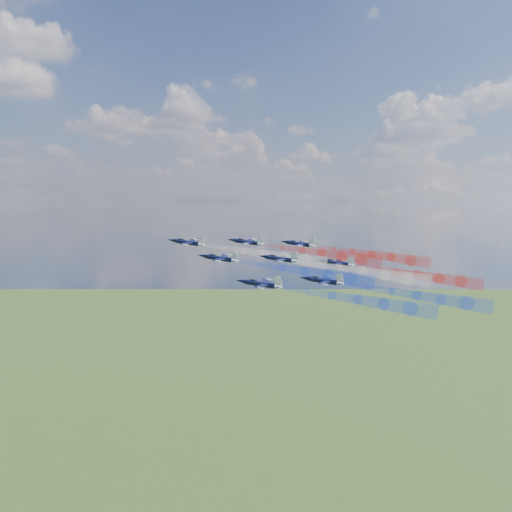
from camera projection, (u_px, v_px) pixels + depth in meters
jet_lead at (188, 242)px, 152.78m from camera, size 13.23×13.47×4.84m
trail_lead at (264, 254)px, 148.47m from camera, size 24.62×25.00×7.69m
jet_inner_left at (220, 258)px, 139.34m from camera, size 13.23×13.47×4.84m
trail_inner_left at (305, 271)px, 135.03m from camera, size 24.62×25.00×7.69m
jet_inner_right at (247, 242)px, 159.99m from camera, size 13.23×13.47×4.84m
trail_inner_right at (322, 253)px, 155.68m from camera, size 24.62×25.00×7.69m
jet_outer_left at (261, 284)px, 125.02m from camera, size 13.23×13.47×4.84m
trail_outer_left at (358, 300)px, 120.71m from camera, size 24.62×25.00×7.69m
jet_center_third at (280, 259)px, 146.13m from camera, size 13.23×13.47×4.84m
trail_center_third at (363, 271)px, 141.82m from camera, size 24.62×25.00×7.69m
jet_outer_right at (299, 244)px, 167.50m from camera, size 13.23×13.47×4.84m
trail_outer_right at (372, 254)px, 163.19m from camera, size 24.62×25.00×7.69m
jet_rear_left at (323, 281)px, 132.93m from camera, size 13.23×13.47×4.84m
trail_rear_left at (416, 295)px, 128.62m from camera, size 24.62×25.00×7.69m
jet_rear_right at (337, 263)px, 153.06m from camera, size 13.23×13.47×4.84m
trail_rear_right at (417, 275)px, 148.75m from camera, size 24.62×25.00×7.69m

